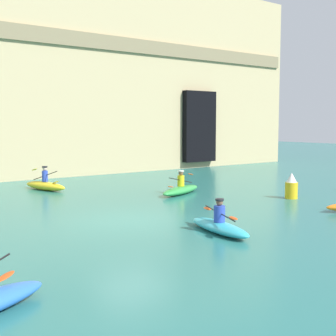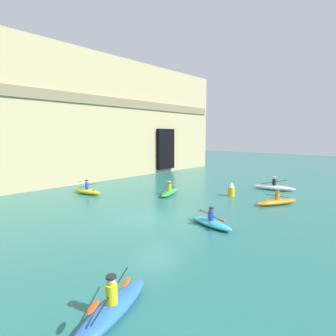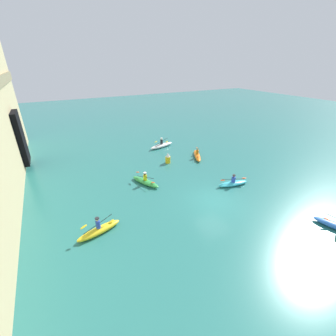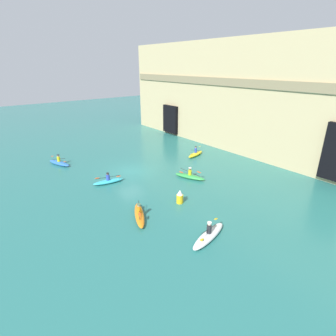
# 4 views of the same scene
# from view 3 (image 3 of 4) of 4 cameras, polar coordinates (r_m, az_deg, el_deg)

# --- Properties ---
(ground_plane) EXTENTS (120.00, 120.00, 0.00)m
(ground_plane) POSITION_cam_3_polar(r_m,az_deg,el_deg) (18.31, 11.66, -8.25)
(ground_plane) COLOR #28706B
(kayak_cyan) EXTENTS (1.23, 2.93, 1.05)m
(kayak_cyan) POSITION_cam_3_polar(r_m,az_deg,el_deg) (20.79, 16.16, -3.69)
(kayak_cyan) COLOR #33B2C6
(kayak_cyan) RESTS_ON ground
(kayak_yellow) EXTENTS (1.38, 3.00, 1.20)m
(kayak_yellow) POSITION_cam_3_polar(r_m,az_deg,el_deg) (15.55, -17.13, -14.77)
(kayak_yellow) COLOR yellow
(kayak_yellow) RESTS_ON ground
(kayak_orange) EXTENTS (3.33, 2.13, 1.09)m
(kayak_orange) POSITION_cam_3_polar(r_m,az_deg,el_deg) (26.00, 7.41, 3.24)
(kayak_orange) COLOR orange
(kayak_orange) RESTS_ON ground
(kayak_green) EXTENTS (3.15, 1.89, 1.13)m
(kayak_green) POSITION_cam_3_polar(r_m,az_deg,el_deg) (20.32, -5.78, -3.39)
(kayak_green) COLOR green
(kayak_green) RESTS_ON ground
(kayak_white) EXTENTS (1.62, 3.62, 1.23)m
(kayak_white) POSITION_cam_3_polar(r_m,az_deg,el_deg) (28.86, -1.64, 5.79)
(kayak_white) COLOR white
(kayak_white) RESTS_ON ground
(marker_buoy) EXTENTS (0.55, 0.55, 1.15)m
(marker_buoy) POSITION_cam_3_polar(r_m,az_deg,el_deg) (24.21, -0.03, 2.49)
(marker_buoy) COLOR yellow
(marker_buoy) RESTS_ON ground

